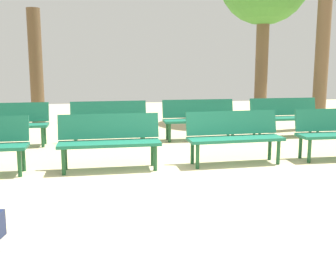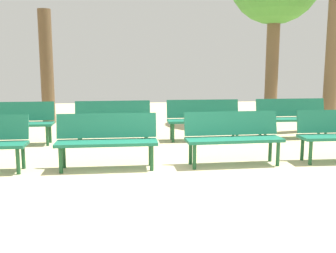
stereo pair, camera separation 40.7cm
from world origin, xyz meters
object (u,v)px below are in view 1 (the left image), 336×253
at_px(bench_r1_c3, 285,115).
at_px(bench_r0_c2, 234,134).
at_px(bench_r1_c2, 199,117).
at_px(bench_r0_c1, 109,138).
at_px(bench_r1_c0, 8,122).
at_px(tree_2, 322,62).
at_px(tree_0, 36,67).
at_px(bench_r1_c1, 109,119).

bearing_deg(bench_r1_c3, bench_r0_c2, -132.50).
xyz_separation_m(bench_r0_c2, bench_r1_c2, (-0.08, 2.14, 0.00)).
distance_m(bench_r0_c1, bench_r1_c0, 2.90).
bearing_deg(tree_2, tree_0, 165.22).
xyz_separation_m(bench_r0_c2, bench_r1_c3, (1.96, 2.17, 0.00)).
distance_m(bench_r0_c2, bench_r1_c0, 4.57).
bearing_deg(bench_r0_c1, bench_r1_c1, 88.92).
relative_size(tree_0, tree_2, 0.91).
bearing_deg(bench_r1_c1, tree_2, 8.96).
distance_m(bench_r0_c1, bench_r1_c2, 2.95).
height_order(bench_r1_c2, tree_0, tree_0).
bearing_deg(bench_r0_c1, tree_0, 110.05).
bearing_deg(bench_r0_c2, bench_r1_c0, 151.06).
relative_size(bench_r1_c0, bench_r1_c1, 1.00).
height_order(bench_r1_c0, tree_2, tree_2).
bearing_deg(tree_2, bench_r1_c0, -172.23).
height_order(bench_r1_c1, bench_r1_c3, same).
height_order(bench_r0_c1, bench_r1_c1, same).
height_order(bench_r1_c0, bench_r1_c3, same).
xyz_separation_m(bench_r1_c2, tree_2, (3.39, 0.92, 1.20)).
height_order(bench_r1_c2, tree_2, tree_2).
distance_m(bench_r1_c3, tree_0, 6.61).
distance_m(bench_r1_c0, tree_0, 3.11).
xyz_separation_m(bench_r0_c1, bench_r1_c2, (2.00, 2.18, 0.00)).
bearing_deg(tree_0, bench_r1_c0, -92.88).
height_order(bench_r1_c3, tree_0, tree_0).
distance_m(bench_r1_c2, tree_2, 3.71).
xyz_separation_m(bench_r0_c1, bench_r1_c1, (0.03, 2.12, 0.00)).
distance_m(bench_r1_c2, tree_0, 4.90).
xyz_separation_m(bench_r0_c1, bench_r1_c0, (-2.01, 2.09, 0.00)).
xyz_separation_m(bench_r1_c0, bench_r1_c3, (6.04, 0.12, 0.00)).
relative_size(bench_r0_c1, tree_2, 0.47).
bearing_deg(bench_r1_c0, bench_r0_c1, -46.98).
xyz_separation_m(bench_r0_c2, bench_r1_c1, (-2.05, 2.08, 0.00)).
relative_size(bench_r0_c2, tree_2, 0.47).
distance_m(bench_r1_c1, bench_r1_c2, 1.97).
bearing_deg(bench_r0_c1, bench_r0_c2, 0.76).
bearing_deg(tree_0, bench_r1_c1, -56.85).
relative_size(bench_r0_c1, bench_r1_c2, 1.00).
bearing_deg(tree_2, bench_r1_c3, -146.56).
height_order(bench_r0_c1, tree_2, tree_2).
height_order(bench_r1_c2, bench_r1_c3, same).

